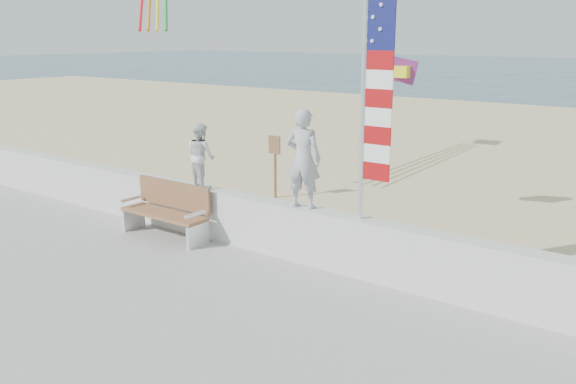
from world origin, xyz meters
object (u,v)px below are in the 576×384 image
at_px(adult, 303,159).
at_px(child, 201,156).
at_px(flag, 371,91).
at_px(bench, 167,209).

height_order(adult, child, adult).
distance_m(adult, flag, 1.62).
height_order(bench, flag, flag).
bearing_deg(flag, bench, -173.31).
relative_size(child, bench, 0.65).
xyz_separation_m(adult, bench, (-2.70, -0.45, -1.18)).
bearing_deg(bench, flag, 6.69).
distance_m(bench, flag, 4.53).
xyz_separation_m(adult, flag, (1.18, -0.00, 1.12)).
height_order(child, flag, flag).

